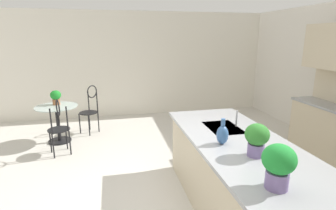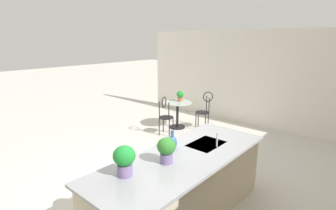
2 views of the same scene
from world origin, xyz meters
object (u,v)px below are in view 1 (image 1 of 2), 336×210
(chair_near_window, at_px, (59,124))
(potted_plant_counter_far, at_px, (279,164))
(bistro_table, at_px, (58,120))
(potted_plant_on_table, at_px, (56,97))
(vase_on_counter, at_px, (222,134))
(potted_plant_counter_near, at_px, (257,138))
(chair_by_island, at_px, (90,107))

(chair_near_window, bearing_deg, potted_plant_counter_far, 34.81)
(bistro_table, distance_m, potted_plant_counter_far, 4.43)
(potted_plant_on_table, xyz_separation_m, vase_on_counter, (2.98, 2.25, 0.12))
(potted_plant_on_table, relative_size, potted_plant_counter_near, 0.87)
(chair_near_window, distance_m, potted_plant_counter_near, 3.45)
(bistro_table, distance_m, potted_plant_counter_near, 4.06)
(potted_plant_counter_near, distance_m, vase_on_counter, 0.41)
(potted_plant_counter_far, xyz_separation_m, vase_on_counter, (-0.90, -0.05, -0.10))
(bistro_table, xyz_separation_m, potted_plant_counter_near, (3.19, 2.43, 0.66))
(potted_plant_on_table, distance_m, vase_on_counter, 3.73)
(potted_plant_counter_far, distance_m, potted_plant_counter_near, 0.57)
(potted_plant_counter_far, distance_m, vase_on_counter, 0.91)
(potted_plant_counter_near, bearing_deg, potted_plant_counter_far, -14.71)
(vase_on_counter, bearing_deg, bistro_table, -141.86)
(potted_plant_on_table, bearing_deg, potted_plant_counter_far, 30.67)
(potted_plant_on_table, bearing_deg, potted_plant_counter_near, 36.29)
(potted_plant_on_table, xyz_separation_m, potted_plant_counter_near, (3.33, 2.44, 0.20))
(chair_by_island, relative_size, potted_plant_on_table, 3.60)
(potted_plant_counter_far, bearing_deg, chair_by_island, -158.07)
(bistro_table, distance_m, potted_plant_on_table, 0.48)
(chair_by_island, bearing_deg, vase_on_counter, 26.41)
(chair_near_window, bearing_deg, chair_by_island, 157.74)
(potted_plant_on_table, height_order, vase_on_counter, vase_on_counter)
(bistro_table, xyz_separation_m, potted_plant_on_table, (-0.14, -0.02, 0.46))
(chair_by_island, xyz_separation_m, vase_on_counter, (3.29, 1.63, 0.46))
(potted_plant_on_table, relative_size, vase_on_counter, 1.01)
(chair_near_window, bearing_deg, potted_plant_on_table, -168.74)
(chair_near_window, xyz_separation_m, potted_plant_counter_far, (3.08, 2.14, 0.55))
(bistro_table, bearing_deg, chair_by_island, 126.94)
(bistro_table, xyz_separation_m, potted_plant_counter_far, (3.74, 2.28, 0.68))
(bistro_table, relative_size, chair_by_island, 0.77)
(chair_near_window, relative_size, vase_on_counter, 3.62)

